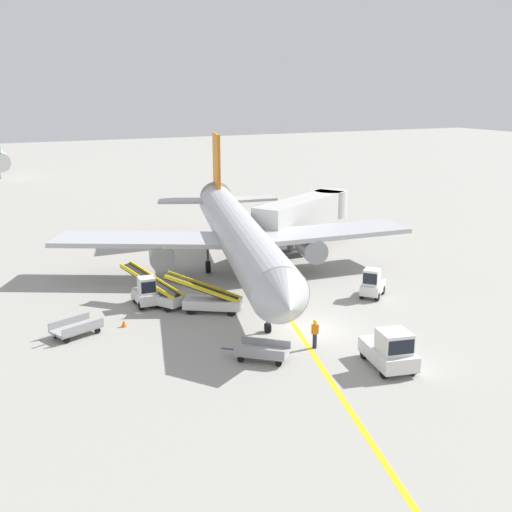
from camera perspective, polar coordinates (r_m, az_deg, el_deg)
The scene contains 14 objects.
ground_plane at distance 40.01m, azimuth 4.76°, elevation -6.45°, with size 300.00×300.00×0.00m, color #9E9B93.
taxi_line_yellow at distance 44.38m, azimuth 2.14°, elevation -4.24°, with size 0.30×80.00×0.01m, color yellow.
airliner at distance 49.85m, azimuth -1.61°, elevation 1.97°, with size 27.83×34.75×10.10m.
jet_bridge at distance 58.45m, azimuth 4.62°, elevation 3.95°, with size 12.30×8.74×4.85m.
pushback_tug at distance 35.04m, azimuth 11.70°, elevation -8.12°, with size 2.58×3.91×2.20m.
baggage_tug_near_wing at distance 44.28m, azimuth -9.65°, elevation -3.23°, with size 1.42×2.45×2.10m.
baggage_tug_by_cargo_door at distance 46.28m, azimuth 10.19°, elevation -2.46°, with size 2.66×2.56×2.10m.
belt_loader_forward_hold at distance 42.73m, azimuth -3.99°, elevation -3.93°, with size 4.89×3.74×2.59m.
belt_loader_aft_hold at distance 44.41m, azimuth -8.65°, elevation -3.34°, with size 3.58×4.96×2.59m.
baggage_cart_loaded at distance 35.48m, azimuth 0.55°, elevation -8.43°, with size 3.36×3.08×0.94m.
baggage_cart_empty_trailing at distance 40.18m, azimuth -15.53°, elevation -6.16°, with size 3.79×2.48×0.94m.
ground_crew_marshaller at distance 37.00m, azimuth 5.20°, elevation -6.75°, with size 0.36×0.24×1.70m.
safety_cone_nose_left at distance 41.04m, azimuth -11.54°, elevation -5.83°, with size 0.36×0.36×0.44m, color orange.
safety_cone_nose_right at distance 48.95m, azimuth -9.55°, elevation -2.35°, with size 0.36×0.36×0.44m, color orange.
Camera 1 is at (-19.15, -32.04, 14.40)m, focal length 45.49 mm.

